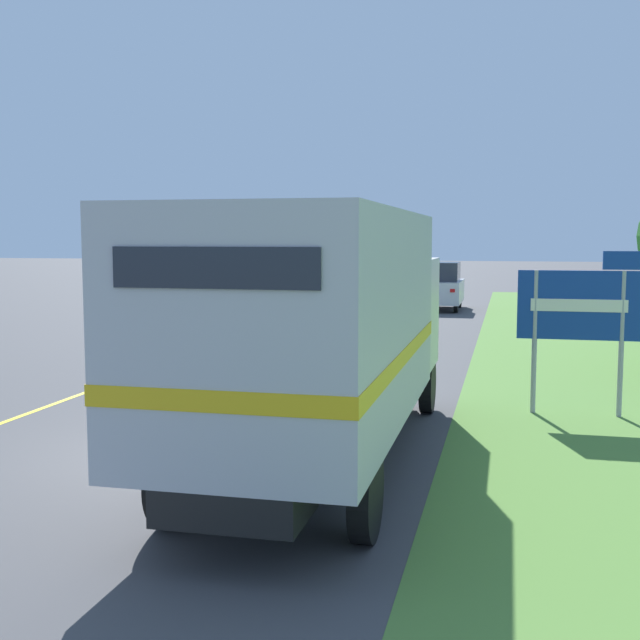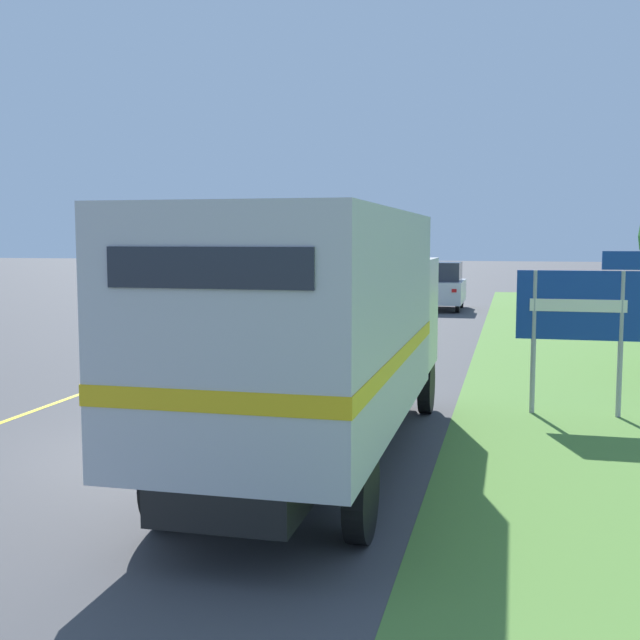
{
  "view_description": "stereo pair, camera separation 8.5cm",
  "coord_description": "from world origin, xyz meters",
  "px_view_note": "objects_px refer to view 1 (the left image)",
  "views": [
    {
      "loc": [
        4.6,
        -10.66,
        3.12
      ],
      "look_at": [
        0.3,
        7.52,
        1.2
      ],
      "focal_mm": 45.0,
      "sensor_mm": 36.0,
      "label": 1
    },
    {
      "loc": [
        4.68,
        -10.64,
        3.12
      ],
      "look_at": [
        0.3,
        7.52,
        1.2
      ],
      "focal_mm": 45.0,
      "sensor_mm": 36.0,
      "label": 2
    }
  ],
  "objects_px": {
    "lead_car_silver_ahead": "(441,286)",
    "lead_car_white": "(303,305)",
    "highway_sign": "(581,310)",
    "horse_trailer_truck": "(320,326)"
  },
  "relations": [
    {
      "from": "lead_car_white",
      "to": "highway_sign",
      "type": "xyz_separation_m",
      "value": [
        7.89,
        -11.05,
        0.97
      ]
    },
    {
      "from": "lead_car_white",
      "to": "lead_car_silver_ahead",
      "type": "height_order",
      "value": "lead_car_silver_ahead"
    },
    {
      "from": "horse_trailer_truck",
      "to": "highway_sign",
      "type": "bearing_deg",
      "value": 48.76
    },
    {
      "from": "horse_trailer_truck",
      "to": "highway_sign",
      "type": "height_order",
      "value": "horse_trailer_truck"
    },
    {
      "from": "highway_sign",
      "to": "lead_car_white",
      "type": "bearing_deg",
      "value": 125.52
    },
    {
      "from": "lead_car_silver_ahead",
      "to": "highway_sign",
      "type": "height_order",
      "value": "highway_sign"
    },
    {
      "from": "horse_trailer_truck",
      "to": "lead_car_silver_ahead",
      "type": "bearing_deg",
      "value": 90.98
    },
    {
      "from": "lead_car_silver_ahead",
      "to": "lead_car_white",
      "type": "bearing_deg",
      "value": -111.92
    },
    {
      "from": "lead_car_white",
      "to": "lead_car_silver_ahead",
      "type": "relative_size",
      "value": 1.12
    },
    {
      "from": "horse_trailer_truck",
      "to": "lead_car_silver_ahead",
      "type": "height_order",
      "value": "horse_trailer_truck"
    }
  ]
}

